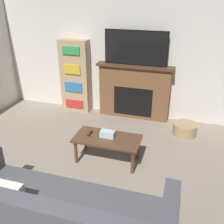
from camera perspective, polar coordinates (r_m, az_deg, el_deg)
The scene contains 9 objects.
wall_back at distance 5.33m, azimuth 4.56°, elevation 13.03°, with size 6.63×0.06×2.70m.
fireplace at distance 5.40m, azimuth 4.86°, elevation 4.49°, with size 1.54×0.28×1.12m.
tv at distance 5.13m, azimuth 5.18°, elevation 13.71°, with size 1.22×0.03×0.66m.
couch at distance 3.00m, azimuth -11.90°, elevation -22.46°, with size 2.36×0.98×0.92m.
coffee_table at distance 4.05m, azimuth -1.04°, elevation -6.32°, with size 1.02×0.51×0.42m.
tissue_box at distance 4.02m, azimuth -1.00°, elevation -4.80°, with size 0.22×0.12×0.10m.
remote_control at distance 4.12m, azimuth -4.78°, elevation -4.66°, with size 0.04×0.15×0.02m.
bookshelf at distance 5.70m, azimuth -7.97°, elevation 7.69°, with size 0.62×0.29×1.55m.
storage_basket at distance 5.08m, azimuth 15.59°, elevation -3.57°, with size 0.44×0.44×0.21m.
Camera 1 is at (1.11, -1.14, 2.50)m, focal length 42.00 mm.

